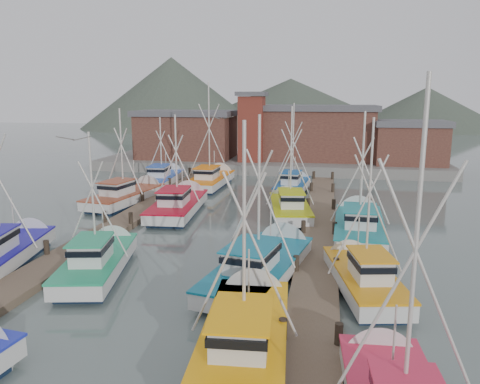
% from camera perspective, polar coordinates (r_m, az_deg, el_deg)
% --- Properties ---
extents(ground, '(260.00, 260.00, 0.00)m').
position_cam_1_polar(ground, '(27.34, -5.66, -7.99)').
color(ground, '#495855').
rests_on(ground, ground).
extents(dock_left, '(2.30, 46.00, 1.50)m').
position_cam_1_polar(dock_left, '(33.35, -15.36, -4.38)').
color(dock_left, brown).
rests_on(dock_left, ground).
extents(dock_right, '(2.30, 46.00, 1.50)m').
position_cam_1_polar(dock_right, '(30.10, 9.52, -5.83)').
color(dock_right, brown).
rests_on(dock_right, ground).
extents(quay, '(44.00, 16.00, 1.20)m').
position_cam_1_polar(quay, '(62.73, 3.80, 3.67)').
color(quay, slate).
rests_on(quay, ground).
extents(shed_left, '(12.72, 8.48, 6.20)m').
position_cam_1_polar(shed_left, '(62.66, -6.49, 7.05)').
color(shed_left, brown).
rests_on(shed_left, quay).
extents(shed_center, '(14.84, 9.54, 6.90)m').
position_cam_1_polar(shed_center, '(61.89, 9.42, 7.25)').
color(shed_center, brown).
rests_on(shed_center, quay).
extents(shed_right, '(8.48, 6.36, 5.20)m').
position_cam_1_polar(shed_right, '(59.74, 19.98, 5.75)').
color(shed_right, brown).
rests_on(shed_right, quay).
extents(lookout_tower, '(3.60, 3.60, 8.50)m').
position_cam_1_polar(lookout_tower, '(58.58, 1.43, 8.01)').
color(lookout_tower, maroon).
rests_on(lookout_tower, quay).
extents(distant_hills, '(175.00, 140.00, 42.00)m').
position_cam_1_polar(distant_hills, '(148.95, 2.88, 7.96)').
color(distant_hills, '#465144').
rests_on(distant_hills, ground).
extents(boat_1, '(3.72, 9.54, 9.20)m').
position_cam_1_polar(boat_1, '(17.76, 0.74, -16.76)').
color(boat_1, '#101F36').
rests_on(boat_1, ground).
extents(boat_4, '(4.21, 8.72, 8.11)m').
position_cam_1_polar(boat_4, '(25.96, -16.67, -7.91)').
color(boat_4, '#101F36').
rests_on(boat_4, ground).
extents(boat_5, '(4.94, 10.44, 9.24)m').
position_cam_1_polar(boat_5, '(24.21, 2.88, -8.85)').
color(boat_5, '#101F36').
rests_on(boat_5, ground).
extents(boat_6, '(4.18, 8.94, 9.76)m').
position_cam_1_polar(boat_6, '(29.36, -26.43, -6.38)').
color(boat_6, '#101F36').
rests_on(boat_6, ground).
extents(boat_7, '(3.90, 8.13, 8.83)m').
position_cam_1_polar(boat_7, '(23.48, 14.56, -9.88)').
color(boat_7, '#101F36').
rests_on(boat_7, ground).
extents(boat_8, '(3.86, 10.12, 8.71)m').
position_cam_1_polar(boat_8, '(37.75, -7.36, -1.49)').
color(boat_8, '#101F36').
rests_on(boat_8, ground).
extents(boat_9, '(4.05, 9.07, 9.17)m').
position_cam_1_polar(boat_9, '(36.66, 6.02, -1.84)').
color(boat_9, '#101F36').
rests_on(boat_9, ground).
extents(boat_10, '(4.26, 9.84, 9.03)m').
position_cam_1_polar(boat_10, '(41.97, -13.44, -0.39)').
color(boat_10, '#101F36').
rests_on(boat_10, ground).
extents(boat_11, '(3.79, 9.86, 9.14)m').
position_cam_1_polar(boat_11, '(32.42, 14.29, -3.91)').
color(boat_11, '#101F36').
rests_on(boat_11, ground).
extents(boat_12, '(4.55, 9.83, 11.49)m').
position_cam_1_polar(boat_12, '(48.76, -3.46, 1.54)').
color(boat_12, '#101F36').
rests_on(boat_12, ground).
extents(boat_13, '(3.63, 8.41, 9.22)m').
position_cam_1_polar(boat_13, '(45.68, 6.50, 0.80)').
color(boat_13, '#101F36').
rests_on(boat_13, ground).
extents(boat_14, '(3.41, 9.17, 7.85)m').
position_cam_1_polar(boat_14, '(50.28, -9.28, 1.70)').
color(boat_14, '#101F36').
rests_on(boat_14, ground).
extents(gull_near, '(1.52, 0.66, 0.24)m').
position_cam_1_polar(gull_near, '(21.89, -19.64, 6.11)').
color(gull_near, gray).
rests_on(gull_near, ground).
extents(gull_far, '(1.52, 0.66, 0.24)m').
position_cam_1_polar(gull_far, '(27.97, -2.25, 9.01)').
color(gull_far, gray).
rests_on(gull_far, ground).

